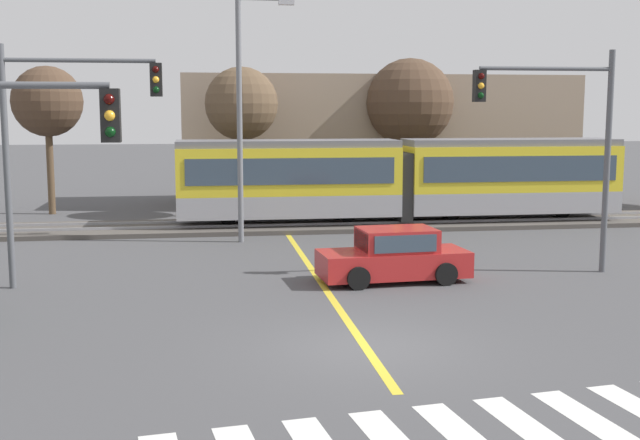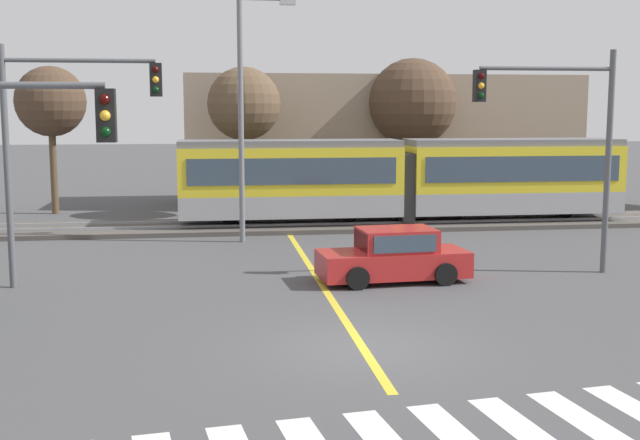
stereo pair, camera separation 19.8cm
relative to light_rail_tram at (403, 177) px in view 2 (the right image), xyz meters
The scene contains 17 objects.
ground_plane 17.80m from the light_rail_tram, 106.28° to the right, with size 200.00×200.00×0.00m, color #474749.
track_bed 5.33m from the light_rail_tram, behind, with size 120.00×4.00×0.18m, color #4C4742.
rail_near 5.33m from the light_rail_tram, behind, with size 120.00×0.08×0.10m, color #939399.
rail_far 5.33m from the light_rail_tram, behind, with size 120.00×0.08×0.10m, color #939399.
light_rail_tram is the anchor object (origin of this frame).
crosswalk_stripe_5 22.19m from the light_rail_tram, 101.52° to the right, with size 0.56×2.80×0.01m, color silver.
crosswalk_stripe_6 21.85m from the light_rail_tram, 98.78° to the right, with size 0.56×2.80×0.01m, color silver.
crosswalk_stripe_7 21.57m from the light_rail_tram, 95.96° to the right, with size 0.56×2.80×0.01m, color silver.
lane_centre_line 12.11m from the light_rail_tram, 114.53° to the right, with size 0.20×17.73×0.01m, color gold.
sedan_crossing 11.22m from the light_rail_tram, 104.99° to the right, with size 4.32×2.16×1.52m.
traffic_light_mid_left 15.88m from the light_rail_tram, 139.92° to the right, with size 4.25×0.38×6.56m.
traffic_light_mid_right 10.86m from the light_rail_tram, 77.66° to the right, with size 4.25×0.38×6.56m.
street_lamp_centre 8.02m from the light_rail_tram, 153.65° to the right, with size 2.10×0.28×8.95m.
bare_tree_far_west 16.62m from the light_rail_tram, 158.53° to the left, with size 3.23×3.23×6.83m.
bare_tree_west 8.02m from the light_rail_tram, 149.72° to the left, with size 3.28×3.28×6.74m.
bare_tree_east 6.64m from the light_rail_tram, 72.18° to the left, with size 4.25×4.25×7.30m.
building_backdrop_far 8.99m from the light_rail_tram, 84.32° to the left, with size 20.06×6.00×6.56m, color gray.
Camera 2 is at (-3.04, -15.63, 4.85)m, focal length 45.00 mm.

